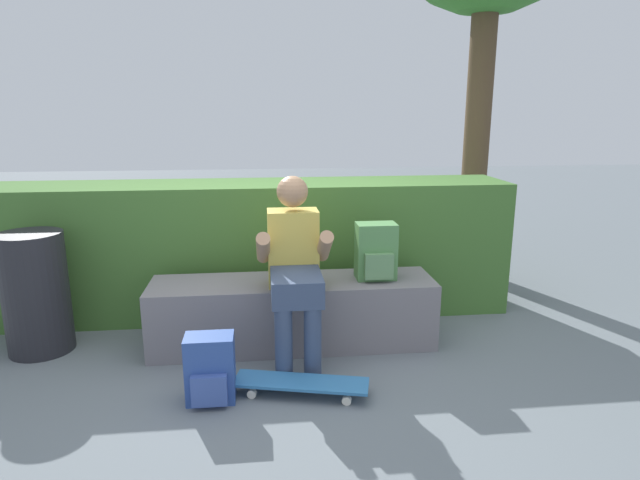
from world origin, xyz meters
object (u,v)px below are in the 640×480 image
skateboard_near_person (301,383)px  backpack_on_bench (376,252)px  trash_bin (36,293)px  backpack_on_ground (210,370)px  person_skater (294,263)px  bench_main (293,313)px

skateboard_near_person → backpack_on_bench: 1.10m
backpack_on_bench → trash_bin: size_ratio=0.47×
backpack_on_bench → backpack_on_ground: bearing=-147.3°
backpack_on_ground → backpack_on_bench: bearing=32.7°
skateboard_near_person → trash_bin: bearing=155.3°
skateboard_near_person → person_skater: bearing=90.1°
bench_main → person_skater: bearing=-90.5°
person_skater → backpack_on_bench: person_skater is taller
bench_main → person_skater: person_skater is taller
bench_main → backpack_on_bench: backpack_on_bench is taller
bench_main → backpack_on_bench: bearing=-0.9°
person_skater → trash_bin: person_skater is taller
bench_main → person_skater: size_ratio=1.63×
backpack_on_bench → bench_main: bearing=179.1°
skateboard_near_person → backpack_on_ground: size_ratio=2.06×
backpack_on_bench → trash_bin: backpack_on_bench is taller
trash_bin → person_skater: bearing=-10.2°
backpack_on_ground → trash_bin: bearing=146.6°
bench_main → backpack_on_ground: bench_main is taller
person_skater → backpack_on_bench: 0.63m
bench_main → backpack_on_ground: bearing=-125.9°
backpack_on_bench → backpack_on_ground: backpack_on_bench is taller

